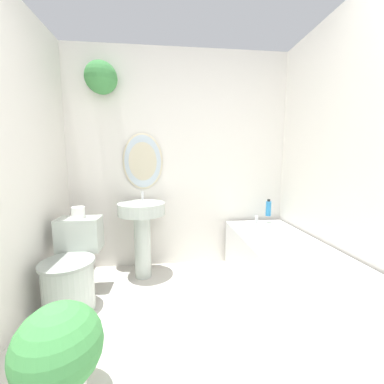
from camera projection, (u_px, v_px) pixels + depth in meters
name	position (u px, v px, depth m)	size (l,w,h in m)	color
wall_back	(173.00, 155.00, 2.63)	(2.53, 0.32, 2.40)	silver
wall_right	(361.00, 162.00, 1.67)	(0.06, 2.32, 2.40)	silver
toilet	(72.00, 271.00, 1.95)	(0.41, 0.61, 0.70)	#B2BCB2
pedestal_sink	(142.00, 224.00, 2.40)	(0.47, 0.47, 0.89)	#B2BCB2
bathtub	(286.00, 271.00, 2.01)	(0.65, 1.59, 0.59)	silver
shampoo_bottle	(268.00, 208.00, 2.64)	(0.06, 0.06, 0.19)	#2D84C6
potted_plant	(59.00, 351.00, 1.13)	(0.41, 0.41, 0.53)	silver
toilet_paper_roll	(78.00, 212.00, 2.10)	(0.11, 0.11, 0.10)	white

